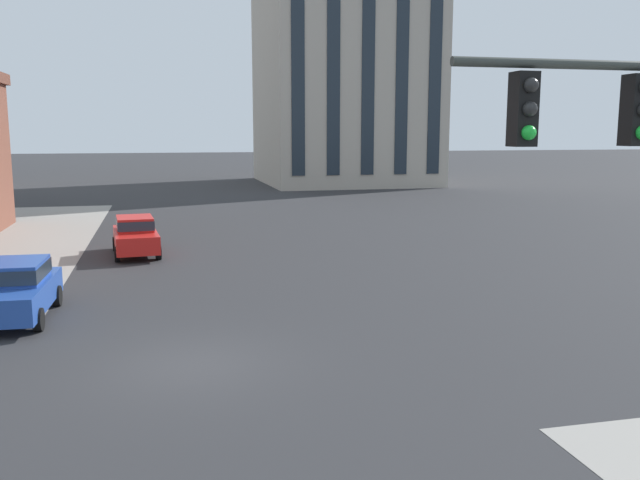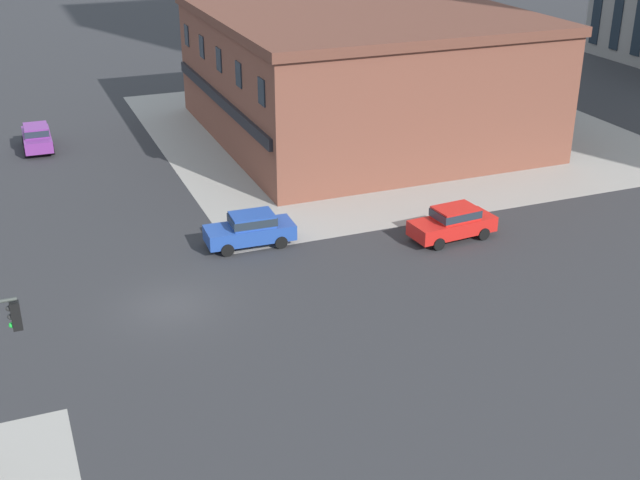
# 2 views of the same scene
# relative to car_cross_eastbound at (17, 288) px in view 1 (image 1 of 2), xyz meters

# --- Properties ---
(ground_plane) EXTENTS (320.00, 320.00, 0.00)m
(ground_plane) POSITION_rel_car_cross_eastbound_xyz_m (4.68, -5.11, -0.92)
(ground_plane) COLOR #2D2D30
(car_cross_eastbound) EXTENTS (2.02, 4.47, 1.68)m
(car_cross_eastbound) POSITION_rel_car_cross_eastbound_xyz_m (0.00, 0.00, 0.00)
(car_cross_eastbound) COLOR #23479E
(car_cross_eastbound) RESTS_ON ground
(car_parked_curb) EXTENTS (2.17, 4.53, 1.68)m
(car_parked_curb) POSITION_rel_car_cross_eastbound_xyz_m (3.01, 9.77, 0.00)
(car_parked_curb) COLOR red
(car_parked_curb) RESTS_ON ground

